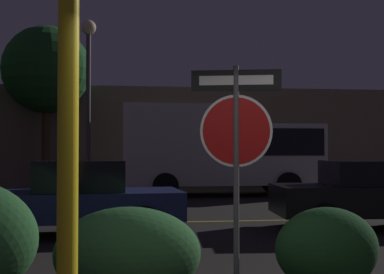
{
  "coord_description": "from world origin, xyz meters",
  "views": [
    {
      "loc": [
        -1.02,
        -3.96,
        1.56
      ],
      "look_at": [
        -0.02,
        3.57,
        1.75
      ],
      "focal_mm": 50.0,
      "sensor_mm": 36.0,
      "label": 1
    }
  ],
  "objects_px": {
    "yellow_pole_left": "(68,145)",
    "street_lamp": "(88,72)",
    "passing_car_3": "(371,195)",
    "tree_1": "(46,70)",
    "stop_sign": "(236,133)",
    "passing_car_2": "(74,198)",
    "hedge_bush_3": "(327,249)",
    "delivery_truck": "(223,148)",
    "hedge_bush_2": "(128,254)"
  },
  "relations": [
    {
      "from": "yellow_pole_left",
      "to": "street_lamp",
      "type": "bearing_deg",
      "value": 93.01
    },
    {
      "from": "tree_1",
      "to": "yellow_pole_left",
      "type": "bearing_deg",
      "value": -81.72
    },
    {
      "from": "delivery_truck",
      "to": "tree_1",
      "type": "relative_size",
      "value": 1.03
    },
    {
      "from": "stop_sign",
      "to": "delivery_truck",
      "type": "xyz_separation_m",
      "value": [
        2.28,
        12.75,
        -0.09
      ]
    },
    {
      "from": "stop_sign",
      "to": "tree_1",
      "type": "bearing_deg",
      "value": 117.89
    },
    {
      "from": "stop_sign",
      "to": "passing_car_2",
      "type": "distance_m",
      "value": 5.08
    },
    {
      "from": "hedge_bush_3",
      "to": "passing_car_2",
      "type": "relative_size",
      "value": 0.28
    },
    {
      "from": "hedge_bush_2",
      "to": "tree_1",
      "type": "bearing_deg",
      "value": 100.6
    },
    {
      "from": "hedge_bush_3",
      "to": "delivery_truck",
      "type": "xyz_separation_m",
      "value": [
        1.21,
        12.53,
        1.19
      ]
    },
    {
      "from": "hedge_bush_2",
      "to": "passing_car_2",
      "type": "height_order",
      "value": "passing_car_2"
    },
    {
      "from": "stop_sign",
      "to": "street_lamp",
      "type": "height_order",
      "value": "street_lamp"
    },
    {
      "from": "stop_sign",
      "to": "passing_car_3",
      "type": "distance_m",
      "value": 5.99
    },
    {
      "from": "yellow_pole_left",
      "to": "passing_car_2",
      "type": "relative_size",
      "value": 0.77
    },
    {
      "from": "hedge_bush_2",
      "to": "delivery_truck",
      "type": "distance_m",
      "value": 13.19
    },
    {
      "from": "passing_car_2",
      "to": "street_lamp",
      "type": "xyz_separation_m",
      "value": [
        -0.27,
        8.41,
        3.56
      ]
    },
    {
      "from": "hedge_bush_3",
      "to": "passing_car_3",
      "type": "bearing_deg",
      "value": 58.75
    },
    {
      "from": "hedge_bush_3",
      "to": "passing_car_3",
      "type": "xyz_separation_m",
      "value": [
        2.64,
        4.35,
        0.22
      ]
    },
    {
      "from": "hedge_bush_3",
      "to": "passing_car_3",
      "type": "distance_m",
      "value": 5.1
    },
    {
      "from": "hedge_bush_2",
      "to": "passing_car_2",
      "type": "relative_size",
      "value": 0.37
    },
    {
      "from": "delivery_truck",
      "to": "street_lamp",
      "type": "xyz_separation_m",
      "value": [
        -4.62,
        0.18,
        2.58
      ]
    },
    {
      "from": "stop_sign",
      "to": "hedge_bush_3",
      "type": "distance_m",
      "value": 1.68
    },
    {
      "from": "stop_sign",
      "to": "hedge_bush_3",
      "type": "relative_size",
      "value": 2.09
    },
    {
      "from": "delivery_truck",
      "to": "tree_1",
      "type": "xyz_separation_m",
      "value": [
        -6.55,
        4.09,
        3.2
      ]
    },
    {
      "from": "tree_1",
      "to": "stop_sign",
      "type": "bearing_deg",
      "value": -75.78
    },
    {
      "from": "hedge_bush_3",
      "to": "passing_car_3",
      "type": "relative_size",
      "value": 0.29
    },
    {
      "from": "tree_1",
      "to": "hedge_bush_2",
      "type": "bearing_deg",
      "value": -79.4
    },
    {
      "from": "hedge_bush_2",
      "to": "passing_car_2",
      "type": "bearing_deg",
      "value": 101.88
    },
    {
      "from": "yellow_pole_left",
      "to": "passing_car_3",
      "type": "relative_size",
      "value": 0.79
    },
    {
      "from": "hedge_bush_2",
      "to": "street_lamp",
      "type": "distance_m",
      "value": 13.46
    },
    {
      "from": "passing_car_2",
      "to": "passing_car_3",
      "type": "height_order",
      "value": "passing_car_2"
    },
    {
      "from": "hedge_bush_3",
      "to": "passing_car_2",
      "type": "height_order",
      "value": "passing_car_2"
    },
    {
      "from": "yellow_pole_left",
      "to": "delivery_truck",
      "type": "bearing_deg",
      "value": 75.16
    },
    {
      "from": "hedge_bush_2",
      "to": "passing_car_3",
      "type": "height_order",
      "value": "passing_car_3"
    },
    {
      "from": "passing_car_3",
      "to": "yellow_pole_left",
      "type": "bearing_deg",
      "value": -35.29
    },
    {
      "from": "passing_car_3",
      "to": "tree_1",
      "type": "relative_size",
      "value": 0.6
    },
    {
      "from": "delivery_truck",
      "to": "tree_1",
      "type": "height_order",
      "value": "tree_1"
    },
    {
      "from": "yellow_pole_left",
      "to": "street_lamp",
      "type": "height_order",
      "value": "street_lamp"
    },
    {
      "from": "hedge_bush_3",
      "to": "hedge_bush_2",
      "type": "bearing_deg",
      "value": -176.07
    },
    {
      "from": "hedge_bush_2",
      "to": "passing_car_2",
      "type": "xyz_separation_m",
      "value": [
        -0.94,
        4.46,
        0.19
      ]
    },
    {
      "from": "hedge_bush_2",
      "to": "delivery_truck",
      "type": "relative_size",
      "value": 0.22
    },
    {
      "from": "stop_sign",
      "to": "yellow_pole_left",
      "type": "height_order",
      "value": "yellow_pole_left"
    },
    {
      "from": "delivery_truck",
      "to": "hedge_bush_2",
      "type": "bearing_deg",
      "value": -13.97
    },
    {
      "from": "hedge_bush_2",
      "to": "street_lamp",
      "type": "relative_size",
      "value": 0.25
    },
    {
      "from": "stop_sign",
      "to": "passing_car_2",
      "type": "height_order",
      "value": "stop_sign"
    },
    {
      "from": "street_lamp",
      "to": "hedge_bush_3",
      "type": "bearing_deg",
      "value": -74.99
    },
    {
      "from": "passing_car_2",
      "to": "street_lamp",
      "type": "height_order",
      "value": "street_lamp"
    },
    {
      "from": "yellow_pole_left",
      "to": "passing_car_2",
      "type": "xyz_separation_m",
      "value": [
        -0.5,
        6.29,
        -0.91
      ]
    },
    {
      "from": "hedge_bush_3",
      "to": "street_lamp",
      "type": "distance_m",
      "value": 13.7
    },
    {
      "from": "passing_car_2",
      "to": "passing_car_3",
      "type": "relative_size",
      "value": 1.03
    },
    {
      "from": "passing_car_3",
      "to": "street_lamp",
      "type": "height_order",
      "value": "street_lamp"
    }
  ]
}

